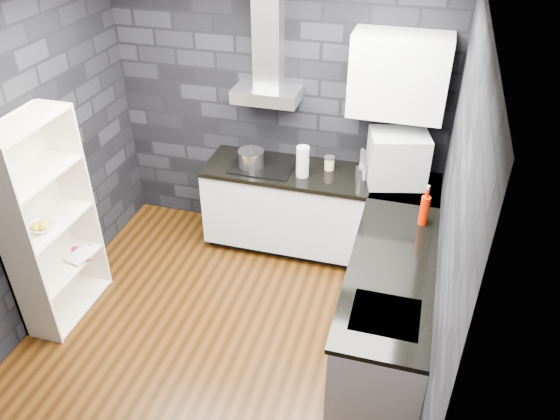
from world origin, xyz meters
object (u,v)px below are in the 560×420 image
at_px(utensil_crock, 361,174).
at_px(glass_vase, 303,162).
at_px(storage_jar, 329,164).
at_px(appliance_garage, 397,160).
at_px(red_bottle, 424,211).
at_px(fruit_bowl, 41,227).
at_px(pot, 251,159).
at_px(bookshelf, 49,225).

bearing_deg(utensil_crock, glass_vase, -173.14).
bearing_deg(storage_jar, appliance_garage, -6.23).
distance_m(utensil_crock, red_bottle, 0.81).
distance_m(appliance_garage, fruit_bowl, 3.02).
relative_size(glass_vase, appliance_garage, 0.59).
relative_size(utensil_crock, appliance_garage, 0.26).
distance_m(red_bottle, fruit_bowl, 3.03).
xyz_separation_m(pot, appliance_garage, (1.34, 0.08, 0.14)).
xyz_separation_m(pot, fruit_bowl, (-1.26, -1.45, -0.04)).
relative_size(glass_vase, utensil_crock, 2.26).
bearing_deg(bookshelf, glass_vase, 47.64).
height_order(storage_jar, red_bottle, red_bottle).
xyz_separation_m(appliance_garage, bookshelf, (-2.60, -1.44, -0.22)).
xyz_separation_m(pot, bookshelf, (-1.26, -1.36, -0.08)).
distance_m(pot, bookshelf, 1.86).
xyz_separation_m(storage_jar, fruit_bowl, (-1.99, -1.60, -0.02)).
distance_m(red_bottle, bookshelf, 3.00).
relative_size(red_bottle, bookshelf, 0.14).
bearing_deg(storage_jar, fruit_bowl, -141.21).
xyz_separation_m(utensil_crock, bookshelf, (-2.30, -1.39, -0.06)).
height_order(glass_vase, fruit_bowl, glass_vase).
xyz_separation_m(pot, storage_jar, (0.72, 0.15, -0.02)).
bearing_deg(utensil_crock, bookshelf, -148.90).
xyz_separation_m(utensil_crock, appliance_garage, (0.30, 0.05, 0.16)).
xyz_separation_m(glass_vase, appliance_garage, (0.83, 0.12, 0.08)).
xyz_separation_m(storage_jar, appliance_garage, (0.62, -0.07, 0.17)).
distance_m(storage_jar, appliance_garage, 0.64).
height_order(red_bottle, bookshelf, bookshelf).
bearing_deg(glass_vase, utensil_crock, 6.86).
height_order(glass_vase, utensil_crock, glass_vase).
xyz_separation_m(red_bottle, bookshelf, (-2.88, -0.83, -0.13)).
height_order(pot, red_bottle, red_bottle).
relative_size(utensil_crock, red_bottle, 0.52).
bearing_deg(pot, appliance_garage, 3.48).
relative_size(bookshelf, fruit_bowl, 8.78).
distance_m(glass_vase, storage_jar, 0.30).
distance_m(storage_jar, bookshelf, 2.49).
distance_m(storage_jar, utensil_crock, 0.34).
xyz_separation_m(glass_vase, red_bottle, (1.11, -0.49, -0.02)).
distance_m(glass_vase, bookshelf, 2.22).
relative_size(pot, glass_vase, 0.81).
height_order(pot, storage_jar, pot).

